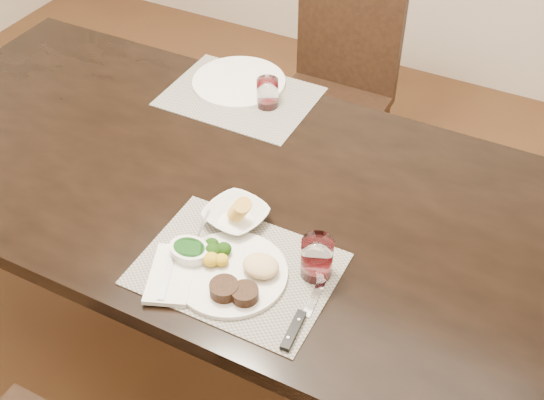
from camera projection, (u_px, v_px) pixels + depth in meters
The scene contains 13 objects.
ground_plane at pixel (221, 336), 2.39m from camera, with size 4.50×4.50×0.00m, color #422415.
dining_table at pixel (210, 195), 1.94m from camera, with size 2.00×1.00×0.75m.
chair_far at pixel (336, 84), 2.66m from camera, with size 0.42×0.42×0.90m.
placemat_near at pixel (237, 269), 1.62m from camera, with size 0.46×0.34×0.00m, color gray.
placemat_far at pixel (240, 97), 2.15m from camera, with size 0.46×0.34×0.00m, color gray.
dinner_plate at pixel (235, 273), 1.59m from camera, with size 0.27×0.27×0.05m.
napkin_fork at pixel (172, 274), 1.59m from camera, with size 0.16×0.21×0.02m.
steak_knife at pixel (299, 321), 1.50m from camera, with size 0.03×0.25×0.01m.
cracker_bowl at pixel (236, 215), 1.72m from camera, with size 0.18×0.18×0.07m.
sauce_ramekin at pixel (190, 252), 1.63m from camera, with size 0.10×0.15×0.08m.
wine_glass_near at pixel (317, 259), 1.58m from camera, with size 0.08×0.08×0.10m.
far_plate at pixel (239, 82), 2.20m from camera, with size 0.30×0.30×0.01m, color silver.
wine_glass_far at pixel (268, 94), 2.09m from camera, with size 0.07×0.07×0.09m.
Camera 1 is at (0.81, -1.20, 1.97)m, focal length 45.00 mm.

